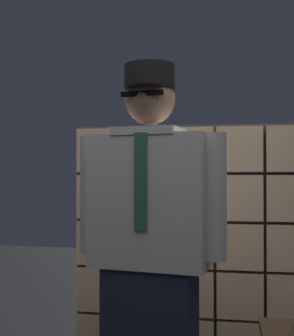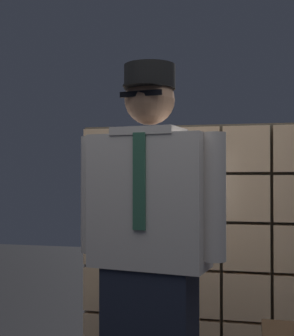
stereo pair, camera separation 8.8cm
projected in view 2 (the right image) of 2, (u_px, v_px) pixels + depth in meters
name	position (u px, v px, depth m)	size (l,w,h in m)	color
glass_block_wall	(198.00, 245.00, 3.10)	(1.60, 0.10, 1.60)	#E0B78C
standing_person	(150.00, 251.00, 2.09)	(0.70, 0.34, 1.74)	#1E2333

